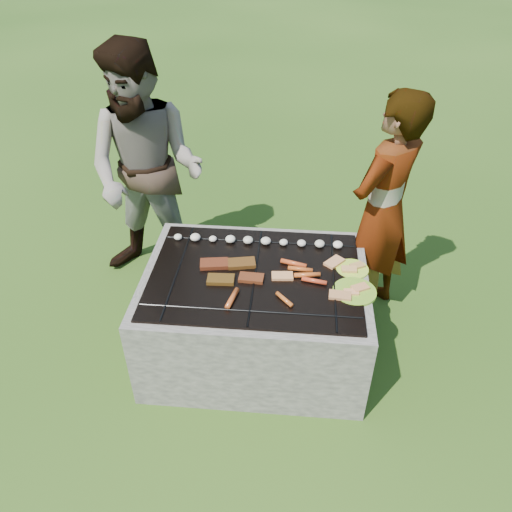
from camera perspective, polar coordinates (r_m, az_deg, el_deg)
The scene contains 10 objects.
lawn at distance 3.29m, azimuth -0.08°, elevation -10.40°, with size 60.00×60.00×0.00m, color #204411.
fire_pit at distance 3.09m, azimuth -0.08°, elevation -6.81°, with size 1.30×1.00×0.62m.
mushrooms at distance 3.10m, azimuth 0.37°, elevation 1.76°, with size 1.06×0.06×0.05m.
pork_slabs at distance 2.88m, azimuth -2.96°, elevation -1.58°, with size 0.39×0.27×0.02m.
sausages at distance 2.81m, azimuth 3.61°, elevation -2.70°, with size 0.54×0.46×0.03m.
bread_on_grate at distance 2.85m, azimuth 7.14°, elevation -2.42°, with size 0.45×0.41×0.02m.
plate_far at distance 2.96m, azimuth 10.94°, elevation -1.45°, with size 0.20×0.20×0.03m.
plate_near at distance 2.81m, azimuth 11.22°, elevation -3.98°, with size 0.25×0.25×0.03m.
cook at distance 3.23m, azimuth 14.27°, elevation 4.96°, with size 0.56×0.37×1.54m, color gray.
bystander at distance 3.49m, azimuth -12.33°, elevation 9.31°, with size 0.83×0.65×1.71m, color gray.
Camera 1 is at (0.21, -2.24, 2.39)m, focal length 35.00 mm.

